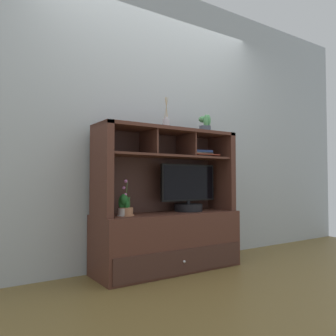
% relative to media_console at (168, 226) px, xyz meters
% --- Properties ---
extents(floor_plane, '(6.00, 6.00, 0.02)m').
position_rel_media_console_xyz_m(floor_plane, '(0.00, -0.01, -0.41)').
color(floor_plane, brown).
rests_on(floor_plane, ground).
extents(back_wall, '(6.00, 0.02, 2.80)m').
position_rel_media_console_xyz_m(back_wall, '(0.00, 0.26, 1.00)').
color(back_wall, '#A7AFB2').
rests_on(back_wall, ground).
extents(media_console, '(1.37, 0.49, 1.29)m').
position_rel_media_console_xyz_m(media_console, '(0.00, 0.00, 0.00)').
color(media_console, '#502B21').
rests_on(media_console, ground).
extents(tv_monitor, '(0.62, 0.27, 0.45)m').
position_rel_media_console_xyz_m(tv_monitor, '(0.24, 0.01, 0.29)').
color(tv_monitor, black).
rests_on(tv_monitor, media_console).
extents(potted_orchid, '(0.13, 0.13, 0.30)m').
position_rel_media_console_xyz_m(potted_orchid, '(-0.44, -0.04, 0.16)').
color(potted_orchid, '#AE734E').
rests_on(potted_orchid, media_console).
extents(potted_fern, '(0.11, 0.11, 0.18)m').
position_rel_media_console_xyz_m(potted_fern, '(-0.46, -0.04, 0.20)').
color(potted_fern, silver).
rests_on(potted_fern, media_console).
extents(magazine_stack_left, '(0.32, 0.26, 0.07)m').
position_rel_media_console_xyz_m(magazine_stack_left, '(0.39, 0.03, 0.68)').
color(magazine_stack_left, slate).
rests_on(magazine_stack_left, media_console).
extents(diffuser_bottle, '(0.07, 0.07, 0.31)m').
position_rel_media_console_xyz_m(diffuser_bottle, '(-0.00, 0.02, 0.94)').
color(diffuser_bottle, '#BBB4BB').
rests_on(diffuser_bottle, media_console).
extents(potted_succulent, '(0.13, 0.13, 0.19)m').
position_rel_media_console_xyz_m(potted_succulent, '(0.44, -0.01, 0.97)').
color(potted_succulent, '#454C5B').
rests_on(potted_succulent, media_console).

